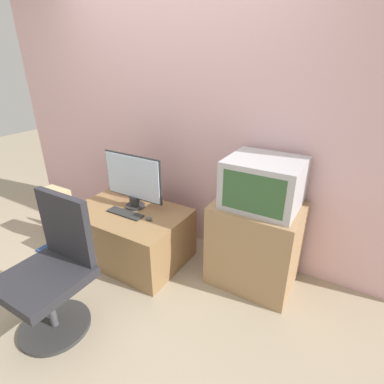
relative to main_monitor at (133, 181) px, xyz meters
The scene contains 12 objects.
ground_plane 1.13m from the main_monitor, 79.04° to the right, with size 12.00×12.00×0.00m, color tan.
wall_back 0.76m from the main_monitor, 71.95° to the left, with size 4.40×0.05×2.60m.
desk 0.52m from the main_monitor, 89.91° to the right, with size 1.03×0.69×0.48m.
side_stand 1.19m from the main_monitor, ahead, with size 0.67×0.53×0.72m.
main_monitor is the anchor object (origin of this frame).
keyboard 0.30m from the main_monitor, 84.51° to the right, with size 0.36×0.10×0.01m.
mouse 0.39m from the main_monitor, 27.05° to the right, with size 0.07×0.04×0.03m.
crt_tv 1.15m from the main_monitor, ahead, with size 0.55×0.48×0.37m.
office_chair 1.02m from the main_monitor, 84.11° to the right, with size 0.51×0.51×0.96m.
cardboard_box_lower 1.04m from the main_monitor, 161.95° to the right, with size 0.32×0.19×0.30m.
cardboard_box_upper 0.91m from the main_monitor, 161.95° to the right, with size 0.29×0.18×0.27m.
book 1.16m from the main_monitor, 147.49° to the right, with size 0.19×0.13×0.02m.
Camera 1 is at (1.56, -1.03, 1.77)m, focal length 28.00 mm.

